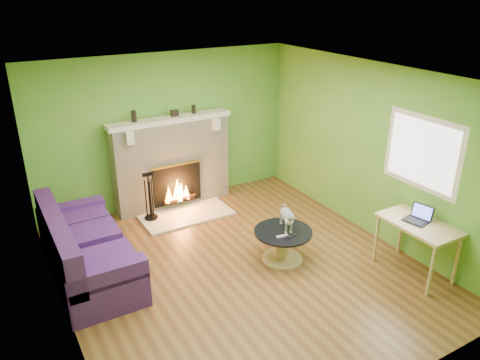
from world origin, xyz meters
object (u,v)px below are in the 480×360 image
object	(u,v)px
sofa	(84,252)
coffee_table	(283,243)
desk	(418,229)
cat	(286,217)

from	to	relation	value
sofa	coffee_table	xyz separation A→B (m)	(2.47, -0.99, -0.10)
coffee_table	desk	bearing A→B (deg)	-40.31
cat	sofa	bearing A→B (deg)	-179.46
sofa	desk	size ratio (longest dim) A/B	2.06
sofa	coffee_table	distance (m)	2.67
sofa	cat	distance (m)	2.73
coffee_table	cat	size ratio (longest dim) A/B	1.48
coffee_table	desk	xyz separation A→B (m)	(1.34, -1.13, 0.40)
sofa	cat	world-z (taller)	sofa
coffee_table	cat	distance (m)	0.38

